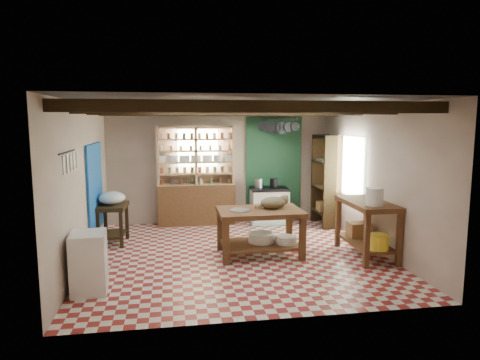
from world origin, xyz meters
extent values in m
cube|color=maroon|center=(0.00, 0.00, -0.01)|extent=(5.00, 5.00, 0.02)
cube|color=#414145|center=(0.00, 0.00, 2.60)|extent=(5.00, 5.00, 0.02)
cube|color=#C3AF9D|center=(0.00, 2.50, 1.30)|extent=(5.00, 0.04, 2.60)
cube|color=#C3AF9D|center=(0.00, -2.50, 1.30)|extent=(5.00, 0.04, 2.60)
cube|color=#C3AF9D|center=(-2.50, 0.00, 1.30)|extent=(0.04, 5.00, 2.60)
cube|color=#C3AF9D|center=(2.50, 0.00, 1.30)|extent=(0.04, 5.00, 2.60)
cube|color=#312211|center=(0.00, 0.00, 2.48)|extent=(5.00, 3.80, 0.15)
cube|color=#1657AB|center=(-2.47, 0.90, 1.10)|extent=(0.04, 1.40, 1.60)
cube|color=#1D482C|center=(1.25, 2.47, 1.25)|extent=(1.30, 0.04, 2.30)
cube|color=white|center=(-0.50, 2.48, 1.70)|extent=(0.90, 0.02, 0.80)
cube|color=white|center=(2.48, 1.00, 1.40)|extent=(0.02, 1.30, 1.20)
cube|color=black|center=(-2.44, -1.20, 1.78)|extent=(0.06, 0.90, 0.28)
cube|color=black|center=(1.25, 2.05, 2.18)|extent=(0.86, 0.12, 0.36)
cube|color=tan|center=(-0.55, 2.31, 1.10)|extent=(1.70, 0.34, 2.20)
cube|color=#312211|center=(2.28, 1.80, 1.00)|extent=(0.40, 0.86, 2.00)
cube|color=brown|center=(0.39, -0.10, 0.40)|extent=(1.42, 0.95, 0.80)
cube|color=#EDE5CD|center=(1.08, 2.15, 0.41)|extent=(0.84, 0.58, 0.82)
cube|color=#312211|center=(-2.20, 1.03, 0.38)|extent=(0.56, 0.78, 0.75)
cube|color=white|center=(-2.22, -1.29, 0.41)|extent=(0.49, 0.58, 0.82)
cube|color=brown|center=(2.18, -0.43, 0.48)|extent=(0.69, 1.35, 0.96)
ellipsoid|color=olive|center=(0.64, -0.05, 0.91)|extent=(0.51, 0.42, 0.20)
cylinder|color=#B9B9C1|center=(0.04, -0.15, 0.81)|extent=(0.35, 0.35, 0.02)
cylinder|color=white|center=(0.44, -0.05, 0.29)|extent=(0.47, 0.47, 0.16)
cylinder|color=white|center=(0.84, -0.20, 0.28)|extent=(0.37, 0.37, 0.13)
cylinder|color=#B9B9C1|center=(0.83, 2.15, 0.92)|extent=(0.18, 0.18, 0.21)
cylinder|color=black|center=(1.18, 2.15, 0.92)|extent=(0.17, 0.17, 0.21)
ellipsoid|color=white|center=(-2.20, 1.03, 0.88)|extent=(0.52, 0.52, 0.24)
cylinder|color=white|center=(2.12, -0.78, 1.10)|extent=(0.29, 0.29, 0.29)
cube|color=olive|center=(2.18, -0.13, 0.38)|extent=(0.38, 0.31, 0.26)
cylinder|color=yellow|center=(2.17, -0.88, 0.37)|extent=(0.34, 0.34, 0.24)
camera|label=1|loc=(-1.10, -7.11, 2.31)|focal=32.00mm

